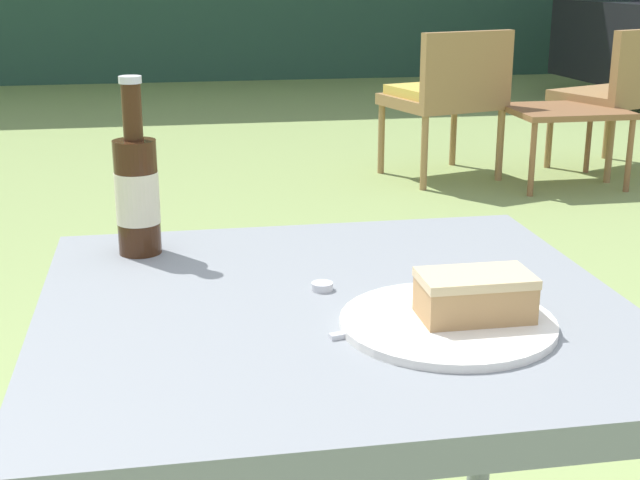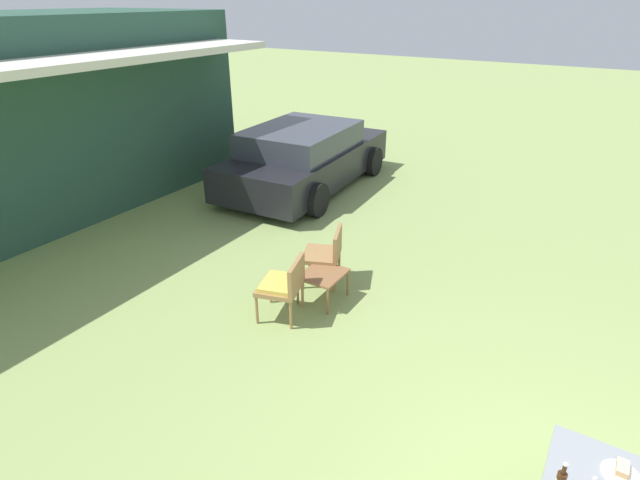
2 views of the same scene
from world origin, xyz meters
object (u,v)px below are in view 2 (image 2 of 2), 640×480
object	(u,v)px
garden_side_table	(323,276)
cake_on_plate	(622,472)
parked_car	(305,157)
wicker_chair_plain	(327,252)
wicker_chair_cushioned	(284,284)

from	to	relation	value
garden_side_table	cake_on_plate	world-z (taller)	cake_on_plate
parked_car	cake_on_plate	distance (m)	7.98
wicker_chair_plain	garden_side_table	bearing A→B (deg)	3.18
wicker_chair_plain	garden_side_table	xyz separation A→B (m)	(-0.43, -0.20, -0.11)
garden_side_table	cake_on_plate	xyz separation A→B (m)	(-1.73, -3.40, 0.37)
wicker_chair_cushioned	wicker_chair_plain	world-z (taller)	same
wicker_chair_cushioned	wicker_chair_plain	bearing A→B (deg)	162.50
parked_car	garden_side_table	bearing A→B (deg)	-147.34
parked_car	garden_side_table	distance (m)	4.40
parked_car	wicker_chair_cushioned	distance (m)	4.75
wicker_chair_cushioned	garden_side_table	distance (m)	0.62
wicker_chair_cushioned	wicker_chair_plain	size ratio (longest dim) A/B	1.00
wicker_chair_plain	cake_on_plate	world-z (taller)	wicker_chair_plain
wicker_chair_plain	wicker_chair_cushioned	bearing A→B (deg)	-22.73
parked_car	wicker_chair_plain	world-z (taller)	parked_car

